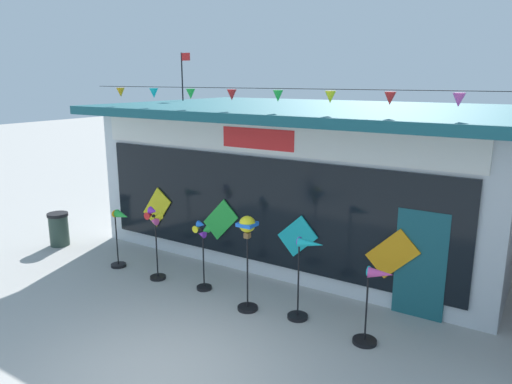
% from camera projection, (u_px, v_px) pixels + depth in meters
% --- Properties ---
extents(ground_plane, '(80.00, 80.00, 0.00)m').
position_uv_depth(ground_plane, '(159.00, 376.00, 6.97)').
color(ground_plane, '#ADAAA5').
extents(kite_shop_building, '(9.89, 6.47, 4.97)m').
position_uv_depth(kite_shop_building, '(316.00, 174.00, 12.41)').
color(kite_shop_building, silver).
rests_on(kite_shop_building, ground_plane).
extents(wind_spinner_far_left, '(0.65, 0.34, 1.36)m').
position_uv_depth(wind_spinner_far_left, '(121.00, 231.00, 10.77)').
color(wind_spinner_far_left, black).
rests_on(wind_spinner_far_left, ground_plane).
extents(wind_spinner_left, '(0.39, 0.34, 1.62)m').
position_uv_depth(wind_spinner_left, '(155.00, 234.00, 10.11)').
color(wind_spinner_left, black).
rests_on(wind_spinner_left, ground_plane).
extents(wind_spinner_center_left, '(0.35, 0.32, 1.48)m').
position_uv_depth(wind_spinner_center_left, '(202.00, 248.00, 9.64)').
color(wind_spinner_center_left, black).
rests_on(wind_spinner_center_left, ground_plane).
extents(wind_spinner_center_right, '(0.38, 0.38, 1.83)m').
position_uv_depth(wind_spinner_center_right, '(247.00, 243.00, 8.69)').
color(wind_spinner_center_right, black).
rests_on(wind_spinner_center_right, ground_plane).
extents(wind_spinner_right, '(0.65, 0.37, 1.55)m').
position_uv_depth(wind_spinner_right, '(305.00, 274.00, 8.40)').
color(wind_spinner_right, black).
rests_on(wind_spinner_right, ground_plane).
extents(wind_spinner_far_right, '(0.60, 0.40, 1.35)m').
position_uv_depth(wind_spinner_far_right, '(373.00, 304.00, 7.64)').
color(wind_spinner_far_right, black).
rests_on(wind_spinner_far_right, ground_plane).
extents(trash_bin, '(0.52, 0.52, 0.86)m').
position_uv_depth(trash_bin, '(59.00, 229.00, 12.37)').
color(trash_bin, '#2D4238').
rests_on(trash_bin, ground_plane).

